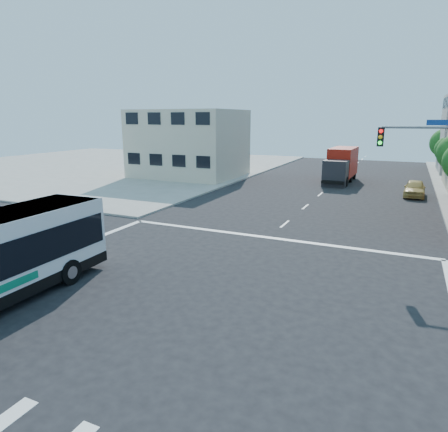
% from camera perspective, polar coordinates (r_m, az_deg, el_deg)
% --- Properties ---
extents(ground, '(120.00, 120.00, 0.00)m').
position_cam_1_polar(ground, '(16.25, -4.49, -12.03)').
color(ground, black).
rests_on(ground, ground).
extents(sidewalk_nw, '(50.00, 50.00, 0.15)m').
position_cam_1_polar(sidewalk_nw, '(64.09, -16.91, 7.00)').
color(sidewalk_nw, gray).
rests_on(sidewalk_nw, ground).
extents(building_west, '(12.06, 10.06, 8.00)m').
position_cam_1_polar(building_west, '(49.20, -5.03, 10.23)').
color(building_west, beige).
rests_on(building_west, ground).
extents(signal_mast_ne, '(7.91, 1.13, 8.07)m').
position_cam_1_polar(signal_mast_ne, '(23.52, 29.31, 6.97)').
color(signal_mast_ne, slate).
rests_on(signal_mast_ne, ground).
extents(street_tree_d, '(4.00, 4.00, 6.03)m').
position_cam_1_polar(street_tree_d, '(64.91, 29.14, 9.32)').
color(street_tree_d, '#392314').
rests_on(street_tree_d, ground).
extents(box_truck, '(2.70, 8.46, 3.78)m').
position_cam_1_polar(box_truck, '(46.96, 16.37, 6.89)').
color(box_truck, '#222227').
rests_on(box_truck, ground).
extents(parked_car, '(1.91, 4.48, 1.51)m').
position_cam_1_polar(parked_car, '(40.85, 25.58, 3.59)').
color(parked_car, tan).
rests_on(parked_car, ground).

